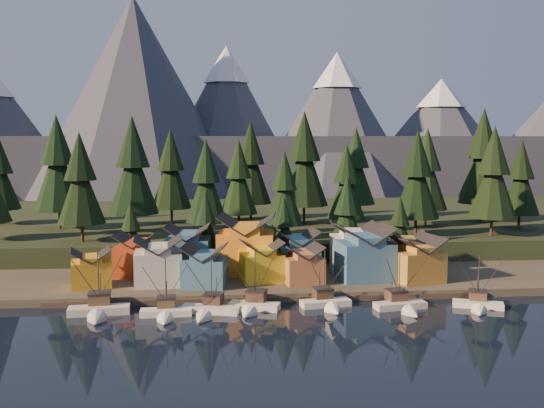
{
  "coord_description": "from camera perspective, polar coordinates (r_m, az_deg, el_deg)",
  "views": [
    {
      "loc": [
        -9.1,
        -90.52,
        29.41
      ],
      "look_at": [
        1.52,
        30.0,
        16.1
      ],
      "focal_mm": 40.0,
      "sensor_mm": 36.0,
      "label": 1
    }
  ],
  "objects": [
    {
      "name": "house_back_1",
      "position": [
        126.57,
        -7.9,
        -4.1
      ],
      "size": [
        9.5,
        9.6,
        10.0
      ],
      "rotation": [
        0.0,
        0.0,
        -0.07
      ],
      "color": "#386186",
      "rests_on": "shore_strip"
    },
    {
      "name": "house_front_5",
      "position": [
        120.76,
        8.75,
        -4.45
      ],
      "size": [
        10.97,
        10.15,
        10.64
      ],
      "rotation": [
        0.0,
        0.0,
        0.09
      ],
      "color": "#376183",
      "rests_on": "shore_strip"
    },
    {
      "name": "house_back_0",
      "position": [
        125.97,
        -12.67,
        -4.56
      ],
      "size": [
        8.81,
        8.54,
        8.68
      ],
      "rotation": [
        0.0,
        0.0,
        -0.12
      ],
      "color": "#9D3618",
      "rests_on": "shore_strip"
    },
    {
      "name": "tree_hill_2",
      "position": [
        142.27,
        -17.58,
        2.01
      ],
      "size": [
        10.64,
        10.64,
        24.79
      ],
      "color": "#332319",
      "rests_on": "hillside"
    },
    {
      "name": "tree_hill_14",
      "position": [
        178.31,
        19.22,
        3.95
      ],
      "size": [
        13.55,
        13.55,
        31.56
      ],
      "color": "#332319",
      "rests_on": "hillside"
    },
    {
      "name": "ground",
      "position": [
        95.61,
        0.69,
        -11.64
      ],
      "size": [
        500.0,
        500.0,
        0.0
      ],
      "primitive_type": "plane",
      "color": "black",
      "rests_on": "ground"
    },
    {
      "name": "tree_hill_15",
      "position": [
        172.95,
        -2.02,
        3.62
      ],
      "size": [
        12.1,
        12.1,
        28.18
      ],
      "color": "#332319",
      "rests_on": "hillside"
    },
    {
      "name": "house_back_3",
      "position": [
        126.34,
        2.35,
        -4.36
      ],
      "size": [
        9.41,
        8.57,
        8.77
      ],
      "rotation": [
        0.0,
        0.0,
        0.11
      ],
      "color": "teal",
      "rests_on": "shore_strip"
    },
    {
      "name": "house_front_3",
      "position": [
        118.33,
        -1.0,
        -5.28
      ],
      "size": [
        8.93,
        8.62,
        7.99
      ],
      "rotation": [
        0.0,
        0.0,
        0.16
      ],
      "color": "gold",
      "rests_on": "shore_strip"
    },
    {
      "name": "boat_6",
      "position": [
        111.19,
        18.87,
        -8.37
      ],
      "size": [
        9.02,
        9.46,
        10.12
      ],
      "rotation": [
        0.0,
        0.0,
        -0.36
      ],
      "color": "white",
      "rests_on": "ground"
    },
    {
      "name": "house_front_4",
      "position": [
        117.32,
        2.9,
        -5.57
      ],
      "size": [
        8.14,
        8.63,
        7.32
      ],
      "rotation": [
        0.0,
        0.0,
        0.14
      ],
      "color": "#AB673C",
      "rests_on": "shore_strip"
    },
    {
      "name": "boat_2",
      "position": [
        102.73,
        -5.99,
        -9.26
      ],
      "size": [
        10.53,
        11.01,
        10.75
      ],
      "rotation": [
        0.0,
        0.0,
        -0.27
      ],
      "color": "silver",
      "rests_on": "ground"
    },
    {
      "name": "tree_hill_13",
      "position": [
        153.32,
        20.12,
        2.51
      ],
      "size": [
        11.27,
        11.27,
        26.25
      ],
      "color": "#332319",
      "rests_on": "hillside"
    },
    {
      "name": "tree_hill_7",
      "position": [
        139.88,
        1.18,
        1.26
      ],
      "size": [
        8.77,
        8.77,
        20.44
      ],
      "color": "#332319",
      "rests_on": "hillside"
    },
    {
      "name": "tree_hill_17",
      "position": [
        167.69,
        22.37,
        2.09
      ],
      "size": [
        9.85,
        9.85,
        22.94
      ],
      "color": "#332319",
      "rests_on": "hillside"
    },
    {
      "name": "tree_hill_6",
      "position": [
        155.97,
        -3.15,
        2.33
      ],
      "size": [
        9.96,
        9.96,
        23.21
      ],
      "color": "#332319",
      "rests_on": "hillside"
    },
    {
      "name": "boat_0",
      "position": [
        105.42,
        -16.05,
        -8.83
      ],
      "size": [
        10.59,
        11.34,
        12.32
      ],
      "rotation": [
        0.0,
        0.0,
        0.1
      ],
      "color": "beige",
      "rests_on": "ground"
    },
    {
      "name": "shore_strip",
      "position": [
        133.94,
        -1.03,
        -6.08
      ],
      "size": [
        400.0,
        50.0,
        1.5
      ],
      "primitive_type": "cube",
      "color": "#3B352B",
      "rests_on": "ground"
    },
    {
      "name": "tree_hill_10",
      "position": [
        175.18,
        7.88,
        3.28
      ],
      "size": [
        11.32,
        11.32,
        26.38
      ],
      "color": "#332319",
      "rests_on": "hillside"
    },
    {
      "name": "tree_hill_12",
      "position": [
        166.19,
        14.35,
        2.92
      ],
      "size": [
        11.18,
        11.18,
        26.04
      ],
      "color": "#332319",
      "rests_on": "hillside"
    },
    {
      "name": "tree_shore_0",
      "position": [
        133.39,
        -13.13,
        -2.52
      ],
      "size": [
        6.2,
        6.2,
        14.44
      ],
      "color": "#332319",
      "rests_on": "shore_strip"
    },
    {
      "name": "tree_shore_3",
      "position": [
        134.6,
        7.06,
        -1.07
      ],
      "size": [
        8.49,
        8.49,
        19.79
      ],
      "color": "#332319",
      "rests_on": "shore_strip"
    },
    {
      "name": "tree_hill_8",
      "position": [
        164.29,
        3.06,
        3.93
      ],
      "size": [
        13.12,
        13.12,
        30.56
      ],
      "color": "#332319",
      "rests_on": "hillside"
    },
    {
      "name": "boat_3",
      "position": [
        104.23,
        -1.82,
        -8.84
      ],
      "size": [
        9.35,
        9.92,
        11.23
      ],
      "rotation": [
        0.0,
        0.0,
        -0.31
      ],
      "color": "silver",
      "rests_on": "ground"
    },
    {
      "name": "tree_hill_1",
      "position": [
        163.88,
        -19.52,
        3.34
      ],
      "size": [
        12.6,
        12.6,
        29.35
      ],
      "color": "#332319",
      "rests_on": "hillside"
    },
    {
      "name": "house_front_2",
      "position": [
        115.41,
        -6.35,
        -5.68
      ],
      "size": [
        9.14,
        9.19,
        7.77
      ],
      "rotation": [
        0.0,
        0.0,
        -0.16
      ],
      "color": "#365F80",
      "rests_on": "shore_strip"
    },
    {
      "name": "house_front_0",
      "position": [
        119.07,
        -16.68,
        -5.7
      ],
      "size": [
        8.46,
        8.16,
        7.13
      ],
      "rotation": [
        0.0,
        0.0,
        0.22
      ],
      "color": "orange",
      "rests_on": "shore_strip"
    },
    {
      "name": "house_back_4",
      "position": [
        128.86,
        7.67,
        -3.88
      ],
      "size": [
        10.09,
        9.75,
        10.13
      ],
      "rotation": [
        0.0,
        0.0,
        -0.09
      ],
      "color": "silver",
      "rests_on": "shore_strip"
    },
    {
      "name": "house_front_1",
      "position": [
        117.64,
        -10.66,
        -5.17
      ],
      "size": [
        9.46,
        9.14,
        9.1
      ],
      "rotation": [
        0.0,
        0.0,
        0.08
      ],
      "color": "beige",
      "rests_on": "shore_strip"
    },
    {
      "name": "tree_hill_9",
      "position": [
        149.25,
        7.01,
        1.83
      ],
      "size": [
        9.4,
        9.4,
        21.89
      ],
      "color": "#332319",
      "rests_on": "hillside"
    },
    {
      "name": "house_back_5",
      "position": [
        132.02,
        12.67,
        -4.21
      ],
      "size": [
        8.39,
        8.46,
        8.04
      ],
      "rotation": [
        0.0,
        0.0,
        -0.19
      ],
      "color": "olive",
      "rests_on": "shore_strip"
    },
    {
      "name": "mountain_ridge",
      "position": [
        304.17,
        -4.13,
        5.63
      ],
      "size": [
        560.0,
        190.0,
        90.0
      ],
      "color": "#494D5E",
      "rests_on": "ground"
    },
    {
      "name": "tree_shore_2",
      "position": [
        132.74,
        1.12,
        -2.22
      ],
      "size": [
        6.52,
        6.52,
        15.18
      ],
      "color": "#332319",
      "rests_on": "shore_strip"
    },
    {
      "name": "dock",
      "position": [
        111.23,
        -0.17,
        -8.79
      ],
      "size": [
        80.0,
        4.0,
        1.0
      ],
      "primitive_type": "cube",
      "color": "#463C32",
      "rests_on": "ground"
    },
    {
      "name": "boat_4",
      "position": [
        106.57,
        5.25,
        -8.58
      ],
      "size": [
        9.3,
        9.85,
        10.92
      ],
      "rotation": [
        0.0,
        0.0,
        0.17
      ],
      "color": "white",
      "rests_on": "ground"
    },
    {
      "name": "tree_hill_11",
      "position": [
        148.51,
        13.48,
        2.41
      ],
      "size": [
        10.88,
        10.88,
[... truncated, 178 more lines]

